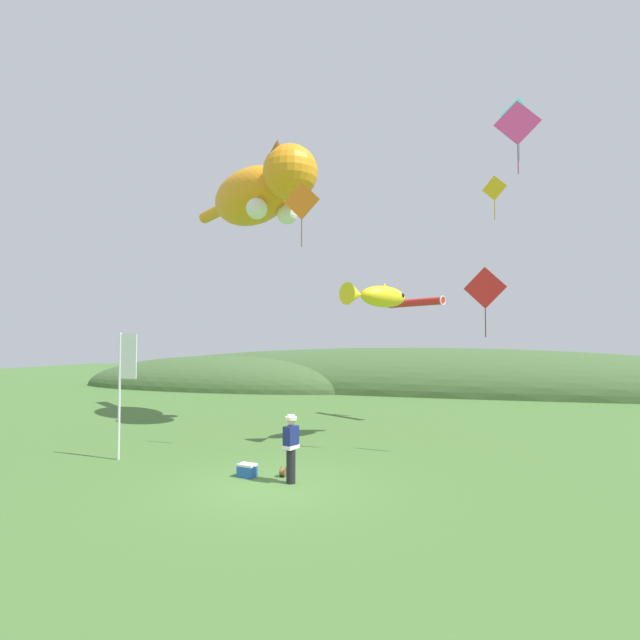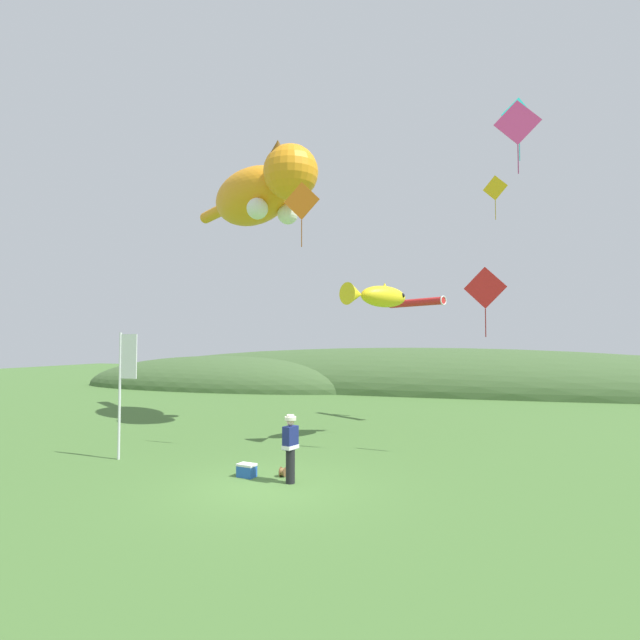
% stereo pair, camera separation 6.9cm
% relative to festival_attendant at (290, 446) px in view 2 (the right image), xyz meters
% --- Properties ---
extents(ground_plane, '(120.00, 120.00, 0.00)m').
position_rel_festival_attendant_xyz_m(ground_plane, '(-0.35, -0.48, -0.95)').
color(ground_plane, '#477033').
extents(distant_hill_ridge, '(58.79, 13.20, 6.55)m').
position_rel_festival_attendant_xyz_m(distant_hill_ridge, '(-3.54, 26.51, -0.95)').
color(distant_hill_ridge, '#426033').
rests_on(distant_hill_ridge, ground).
extents(festival_attendant, '(0.37, 0.48, 1.77)m').
position_rel_festival_attendant_xyz_m(festival_attendant, '(0.00, 0.00, 0.00)').
color(festival_attendant, black).
rests_on(festival_attendant, ground).
extents(kite_spool, '(0.14, 0.26, 0.26)m').
position_rel_festival_attendant_xyz_m(kite_spool, '(-0.43, 0.53, -0.82)').
color(kite_spool, olive).
rests_on(kite_spool, ground).
extents(picnic_cooler, '(0.54, 0.40, 0.36)m').
position_rel_festival_attendant_xyz_m(picnic_cooler, '(-1.36, 0.19, -0.77)').
color(picnic_cooler, blue).
rests_on(picnic_cooler, ground).
extents(festival_banner_pole, '(0.66, 0.08, 3.99)m').
position_rel_festival_attendant_xyz_m(festival_banner_pole, '(-5.96, 0.78, 1.66)').
color(festival_banner_pole, silver).
rests_on(festival_banner_pole, ground).
extents(kite_giant_cat, '(8.64, 6.62, 3.07)m').
position_rel_festival_attendant_xyz_m(kite_giant_cat, '(-4.98, 8.60, 9.65)').
color(kite_giant_cat, orange).
extents(kite_fish_windsock, '(2.28, 3.01, 0.93)m').
position_rel_festival_attendant_xyz_m(kite_fish_windsock, '(1.12, 5.85, 4.45)').
color(kite_fish_windsock, yellow).
extents(kite_tube_streamer, '(2.93, 2.00, 0.44)m').
position_rel_festival_attendant_xyz_m(kite_tube_streamer, '(1.82, 11.47, 4.61)').
color(kite_tube_streamer, red).
extents(kite_diamond_teal, '(1.25, 0.75, 2.34)m').
position_rel_festival_attendant_xyz_m(kite_diamond_teal, '(6.16, 6.81, 10.88)').
color(kite_diamond_teal, '#19BFBF').
extents(kite_diamond_gold, '(1.08, 0.47, 2.06)m').
position_rel_festival_attendant_xyz_m(kite_diamond_gold, '(5.42, 11.58, 9.77)').
color(kite_diamond_gold, yellow).
extents(kite_diamond_orange, '(1.28, 0.05, 2.18)m').
position_rel_festival_attendant_xyz_m(kite_diamond_orange, '(-0.83, 3.03, 7.39)').
color(kite_diamond_orange, orange).
extents(kite_diamond_pink, '(1.40, 0.07, 2.30)m').
position_rel_festival_attendant_xyz_m(kite_diamond_pink, '(5.92, 3.87, 9.45)').
color(kite_diamond_pink, '#E53F8C').
extents(kite_diamond_red, '(1.32, 0.26, 2.24)m').
position_rel_festival_attendant_xyz_m(kite_diamond_red, '(4.90, 4.37, 4.44)').
color(kite_diamond_red, red).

